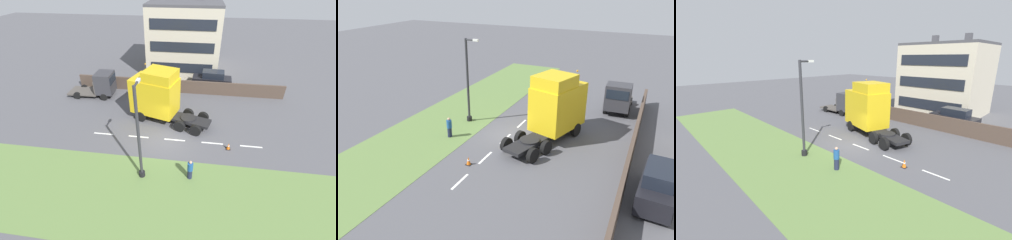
{
  "view_description": "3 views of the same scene",
  "coord_description": "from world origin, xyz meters",
  "views": [
    {
      "loc": [
        -15.01,
        -2.2,
        12.26
      ],
      "look_at": [
        -0.71,
        -0.22,
        2.5
      ],
      "focal_mm": 24.0,
      "sensor_mm": 36.0,
      "label": 1
    },
    {
      "loc": [
        9.69,
        -20.97,
        11.23
      ],
      "look_at": [
        -0.32,
        0.08,
        1.22
      ],
      "focal_mm": 35.0,
      "sensor_mm": 36.0,
      "label": 2
    },
    {
      "loc": [
        -13.03,
        -12.31,
        7.18
      ],
      "look_at": [
        -0.32,
        0.97,
        2.06
      ],
      "focal_mm": 24.0,
      "sensor_mm": 36.0,
      "label": 3
    }
  ],
  "objects": [
    {
      "name": "lamp_post",
      "position": [
        -4.27,
        1.14,
        3.14
      ],
      "size": [
        1.34,
        0.44,
        7.04
      ],
      "color": "black",
      "rests_on": "ground"
    },
    {
      "name": "pedestrian",
      "position": [
        -4.05,
        -2.21,
        0.78
      ],
      "size": [
        0.39,
        0.39,
        1.6
      ],
      "color": "#1E233D",
      "rests_on": "ground"
    },
    {
      "name": "flatbed_truck",
      "position": [
        6.89,
        8.34,
        1.49
      ],
      "size": [
        2.3,
        5.27,
        2.85
      ],
      "rotation": [
        0.0,
        0.0,
        3.17
      ],
      "color": "#333338",
      "rests_on": "ground"
    },
    {
      "name": "boundary_wall",
      "position": [
        9.0,
        0.0,
        0.78
      ],
      "size": [
        0.25,
        24.0,
        1.55
      ],
      "color": "#4C3D33",
      "rests_on": "ground"
    },
    {
      "name": "lane_markings",
      "position": [
        0.0,
        -0.7,
        0.0
      ],
      "size": [
        0.16,
        14.6,
        0.0
      ],
      "color": "white",
      "rests_on": "ground"
    },
    {
      "name": "lorry_cab",
      "position": [
        3.23,
        1.33,
        2.51
      ],
      "size": [
        4.51,
        7.79,
        5.12
      ],
      "rotation": [
        0.0,
        0.0,
        -0.29
      ],
      "color": "black",
      "rests_on": "ground"
    },
    {
      "name": "ground_plane",
      "position": [
        0.0,
        0.0,
        0.0
      ],
      "size": [
        120.0,
        120.0,
        0.0
      ],
      "primitive_type": "plane",
      "color": "#515156",
      "rests_on": "ground"
    },
    {
      "name": "building_block",
      "position": [
        16.96,
        -0.09,
        4.47
      ],
      "size": [
        8.96,
        9.2,
        10.03
      ],
      "color": "beige",
      "rests_on": "ground"
    },
    {
      "name": "traffic_cone_lead",
      "position": [
        -0.56,
        -5.16,
        0.28
      ],
      "size": [
        0.36,
        0.36,
        0.58
      ],
      "color": "black",
      "rests_on": "ground"
    },
    {
      "name": "grass_verge",
      "position": [
        -6.0,
        0.0,
        0.01
      ],
      "size": [
        7.0,
        44.0,
        0.01
      ],
      "color": "#607F42",
      "rests_on": "ground"
    },
    {
      "name": "parked_car",
      "position": [
        10.75,
        -4.01,
        1.05
      ],
      "size": [
        2.11,
        4.71,
        2.17
      ],
      "rotation": [
        0.0,
        0.0,
        -0.06
      ],
      "color": "black",
      "rests_on": "ground"
    }
  ]
}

